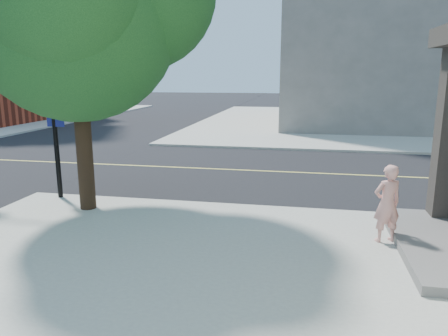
# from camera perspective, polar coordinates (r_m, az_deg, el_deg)

# --- Properties ---
(ground) EXTENTS (140.00, 140.00, 0.00)m
(ground) POSITION_cam_1_polar(r_m,az_deg,el_deg) (12.95, -20.02, -3.82)
(ground) COLOR black
(ground) RESTS_ON ground
(road_ew) EXTENTS (140.00, 9.00, 0.01)m
(road_ew) POSITION_cam_1_polar(r_m,az_deg,el_deg) (16.84, -12.25, 0.33)
(road_ew) COLOR black
(road_ew) RESTS_ON ground
(sidewalk_ne) EXTENTS (29.00, 25.00, 0.12)m
(sidewalk_ne) POSITION_cam_1_polar(r_m,az_deg,el_deg) (33.04, 23.12, 5.55)
(sidewalk_ne) COLOR #ADADA1
(sidewalk_ne) RESTS_ON ground
(filler_ne) EXTENTS (18.00, 16.00, 14.00)m
(filler_ne) POSITION_cam_1_polar(r_m,az_deg,el_deg) (33.66, 24.88, 17.60)
(filler_ne) COLOR slate
(filler_ne) RESTS_ON sidewalk_ne
(man_on_phone) EXTENTS (0.69, 0.58, 1.60)m
(man_on_phone) POSITION_cam_1_polar(r_m,az_deg,el_deg) (9.17, 20.98, -4.47)
(man_on_phone) COLOR #E0988E
(man_on_phone) RESTS_ON sidewalk_se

